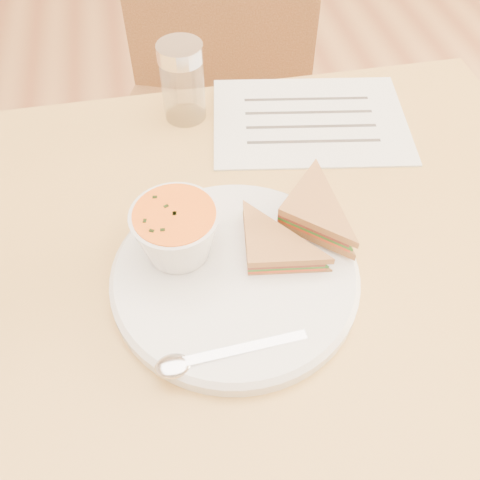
{
  "coord_description": "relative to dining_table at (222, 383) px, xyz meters",
  "views": [
    {
      "loc": [
        -0.05,
        -0.41,
        1.27
      ],
      "look_at": [
        0.03,
        -0.03,
        0.8
      ],
      "focal_mm": 40.0,
      "sensor_mm": 36.0,
      "label": 1
    }
  ],
  "objects": [
    {
      "name": "chair_far",
      "position": [
        0.05,
        0.52,
        0.12
      ],
      "size": [
        0.57,
        0.57,
        0.98
      ],
      "primitive_type": null,
      "rotation": [
        0.0,
        0.0,
        2.76
      ],
      "color": "brown",
      "rests_on": "floor"
    },
    {
      "name": "condiment_shaker",
      "position": [
        0.0,
        0.28,
        0.44
      ],
      "size": [
        0.08,
        0.08,
        0.12
      ],
      "primitive_type": null,
      "rotation": [
        0.0,
        0.0,
        -0.25
      ],
      "color": "silver",
      "rests_on": "dining_table"
    },
    {
      "name": "sandwich_half_a",
      "position": [
        0.03,
        -0.06,
        0.41
      ],
      "size": [
        0.11,
        0.11,
        0.03
      ],
      "primitive_type": null,
      "rotation": [
        0.0,
        0.0,
        -0.14
      ],
      "color": "#AA773C",
      "rests_on": "plate"
    },
    {
      "name": "plate",
      "position": [
        0.02,
        -0.05,
        0.38
      ],
      "size": [
        0.35,
        0.35,
        0.02
      ],
      "primitive_type": null,
      "rotation": [
        0.0,
        0.0,
        -0.22
      ],
      "color": "white",
      "rests_on": "dining_table"
    },
    {
      "name": "paper_menu",
      "position": [
        0.19,
        0.23,
        0.38
      ],
      "size": [
        0.33,
        0.26,
        0.0
      ],
      "primitive_type": null,
      "rotation": [
        0.0,
        0.0,
        -0.16
      ],
      "color": "silver",
      "rests_on": "dining_table"
    },
    {
      "name": "floor",
      "position": [
        0.0,
        0.0,
        -0.38
      ],
      "size": [
        5.0,
        6.0,
        0.01
      ],
      "primitive_type": "cube",
      "color": "brown",
      "rests_on": "ground"
    },
    {
      "name": "sandwich_half_b",
      "position": [
        0.08,
        0.0,
        0.42
      ],
      "size": [
        0.15,
        0.15,
        0.03
      ],
      "primitive_type": null,
      "rotation": [
        0.0,
        0.0,
        -0.73
      ],
      "color": "#AA773C",
      "rests_on": "plate"
    },
    {
      "name": "soup_bowl",
      "position": [
        -0.04,
        -0.0,
        0.43
      ],
      "size": [
        0.11,
        0.11,
        0.07
      ],
      "primitive_type": null,
      "rotation": [
        0.0,
        0.0,
        -0.03
      ],
      "color": "white",
      "rests_on": "plate"
    },
    {
      "name": "spoon",
      "position": [
        -0.01,
        -0.15,
        0.4
      ],
      "size": [
        0.19,
        0.05,
        0.01
      ],
      "primitive_type": null,
      "rotation": [
        0.0,
        0.0,
        0.07
      ],
      "color": "silver",
      "rests_on": "plate"
    },
    {
      "name": "dining_table",
      "position": [
        0.0,
        0.0,
        0.0
      ],
      "size": [
        1.0,
        0.7,
        0.75
      ],
      "primitive_type": null,
      "color": "olive",
      "rests_on": "floor"
    }
  ]
}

